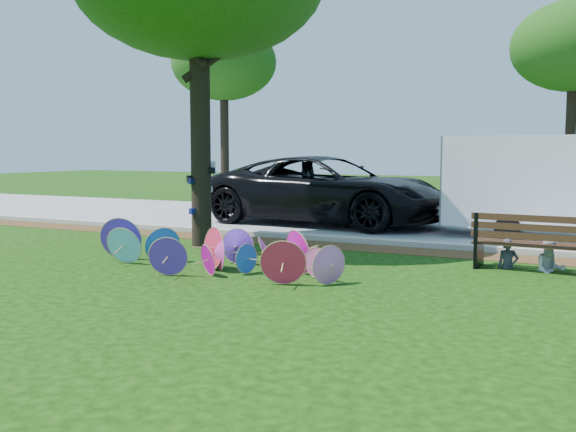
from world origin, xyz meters
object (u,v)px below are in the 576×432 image
(parasol_pile, at_px, (214,250))
(black_van, at_px, (327,190))
(cargo_trailer, at_px, (512,180))
(park_bench, at_px, (529,242))
(person_right, at_px, (551,240))
(person_left, at_px, (509,240))

(parasol_pile, relative_size, black_van, 0.75)
(cargo_trailer, bearing_deg, park_bench, -82.20)
(parasol_pile, xyz_separation_m, park_bench, (4.99, 2.42, 0.14))
(park_bench, relative_size, person_right, 1.70)
(parasol_pile, height_order, cargo_trailer, cargo_trailer)
(parasol_pile, height_order, person_right, person_right)
(person_right, bearing_deg, black_van, 120.04)
(cargo_trailer, relative_size, person_left, 3.02)
(black_van, relative_size, park_bench, 3.66)
(cargo_trailer, xyz_separation_m, person_left, (0.54, -4.63, -0.87))
(cargo_trailer, height_order, park_bench, cargo_trailer)
(black_van, bearing_deg, park_bench, -126.03)
(parasol_pile, distance_m, black_van, 7.58)
(parasol_pile, relative_size, park_bench, 2.73)
(black_van, distance_m, person_right, 8.09)
(parasol_pile, distance_m, person_right, 5.89)
(black_van, height_order, park_bench, black_van)
(cargo_trailer, distance_m, park_bench, 4.84)
(person_left, relative_size, person_right, 0.91)
(parasol_pile, distance_m, cargo_trailer, 8.26)
(black_van, bearing_deg, person_left, -127.46)
(cargo_trailer, bearing_deg, parasol_pile, -122.93)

